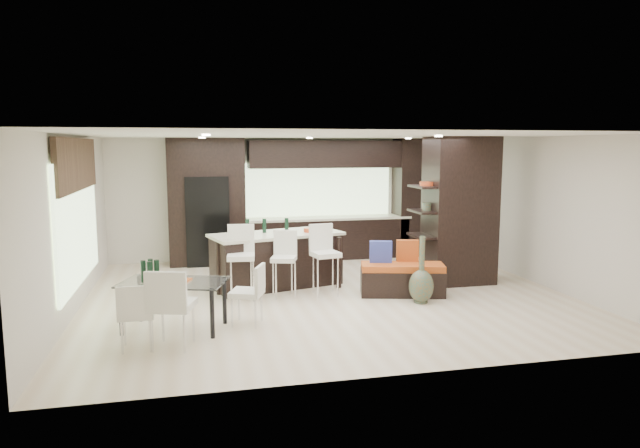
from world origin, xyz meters
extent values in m
plane|color=beige|center=(0.00, 0.00, 0.00)|extent=(8.00, 8.00, 0.00)
cube|color=beige|center=(0.00, 3.50, 1.35)|extent=(8.00, 0.02, 2.70)
cube|color=beige|center=(-4.00, 0.00, 1.35)|extent=(0.02, 7.00, 2.70)
cube|color=beige|center=(4.00, 0.00, 1.35)|extent=(0.02, 7.00, 2.70)
cube|color=white|center=(0.00, 0.00, 2.70)|extent=(8.00, 7.00, 0.02)
cube|color=#B2D199|center=(-3.96, 0.20, 1.35)|extent=(0.04, 3.20, 1.90)
cube|color=#B2D199|center=(0.60, 3.46, 1.55)|extent=(3.40, 0.04, 1.20)
cube|color=brown|center=(-3.93, 0.20, 2.25)|extent=(0.08, 3.00, 0.80)
cube|color=white|center=(0.00, 0.25, 2.68)|extent=(4.00, 3.00, 0.02)
cube|color=black|center=(0.50, 3.17, 1.35)|extent=(6.80, 0.68, 2.70)
cube|color=black|center=(-1.90, 3.12, 0.95)|extent=(0.90, 0.68, 1.90)
cube|color=black|center=(2.60, 0.40, 1.35)|extent=(1.20, 0.80, 2.70)
cube|color=black|center=(-0.74, 0.88, 0.49)|extent=(2.51, 1.58, 0.97)
cube|color=white|center=(-1.46, 0.05, 0.50)|extent=(0.49, 0.49, 1.00)
cube|color=white|center=(-0.74, 0.08, 0.45)|extent=(0.50, 0.50, 0.90)
cube|color=white|center=(-0.03, 0.06, 0.49)|extent=(0.50, 0.50, 0.97)
cube|color=black|center=(1.25, -0.25, 0.27)|extent=(1.50, 0.88, 0.54)
cube|color=white|center=(-2.50, -1.29, 0.34)|extent=(1.59, 1.19, 0.68)
cube|color=white|center=(-2.50, -2.02, 0.47)|extent=(0.64, 0.64, 0.95)
cube|color=white|center=(-2.94, -1.98, 0.39)|extent=(0.43, 0.43, 0.79)
cube|color=white|center=(-1.50, -1.29, 0.40)|extent=(0.56, 0.56, 0.80)
camera|label=1|loc=(-2.25, -9.20, 2.53)|focal=32.00mm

